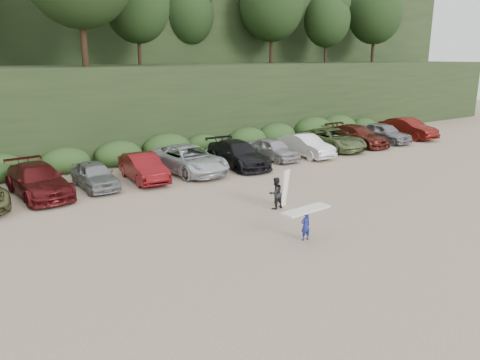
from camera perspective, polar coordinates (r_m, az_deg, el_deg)
ground at (r=19.55m, az=6.89°, el=-5.23°), size 120.00×120.00×0.00m
hillside_backdrop at (r=51.21m, az=-22.19°, el=18.99°), size 90.00×41.50×28.00m
parked_cars at (r=28.61m, az=-2.43°, el=2.96°), size 39.75×6.16×1.65m
child_surfer at (r=17.58m, az=8.03°, el=-4.72°), size 2.08×0.72×1.23m
adult_surfer at (r=21.06m, az=4.46°, el=-1.55°), size 1.20×0.59×1.72m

